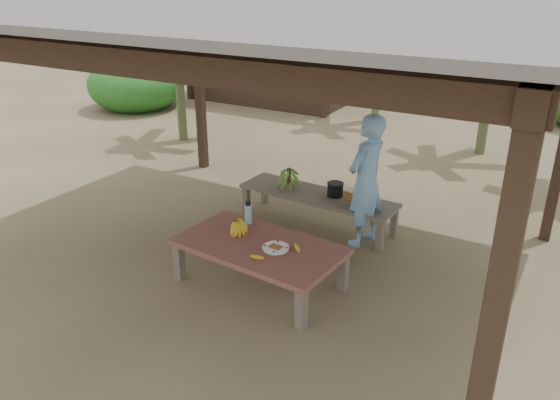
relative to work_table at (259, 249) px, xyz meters
The scene contains 16 objects.
ground 0.70m from the work_table, 108.54° to the left, with size 80.00×80.00×0.00m, color brown.
pavilion 2.41m from the work_table, 110.40° to the left, with size 6.60×5.60×2.95m.
work_table is the anchor object (origin of this frame).
bench 1.72m from the work_table, 95.19° to the left, with size 2.22×0.70×0.45m.
ripe_banana_bunch 0.43m from the work_table, 164.82° to the left, with size 0.28×0.24×0.17m, color yellow, non-canonical shape.
plate 0.23m from the work_table, ahead, with size 0.29×0.29×0.04m.
loose_banana_front 0.34m from the work_table, 61.19° to the right, with size 0.04×0.16×0.04m, color yellow.
loose_banana_side 0.44m from the work_table, 13.59° to the left, with size 0.04×0.16×0.04m, color yellow.
water_flask 0.59m from the work_table, 135.64° to the left, with size 0.08×0.08×0.30m.
green_banana_stalk 1.85m from the work_table, 109.43° to the left, with size 0.26×0.26×0.29m, color #598C2D, non-canonical shape.
cooking_pot 1.77m from the work_table, 87.38° to the left, with size 0.21×0.21×0.18m, color black.
skewer_rack 1.68m from the work_table, 78.26° to the left, with size 0.18×0.08×0.24m, color #A57F47, non-canonical shape.
woman 1.69m from the work_table, 68.53° to the left, with size 0.62×0.41×1.69m, color #6898C6.
hut 9.74m from the work_table, 118.75° to the left, with size 4.40×3.43×2.85m.
banana_plant_n 6.59m from the work_table, 79.64° to the left, with size 1.80×1.80×3.15m.
banana_plant_w 6.10m from the work_table, 137.98° to the left, with size 1.80×1.80×2.55m.
Camera 1 is at (3.04, -4.96, 3.27)m, focal length 35.00 mm.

